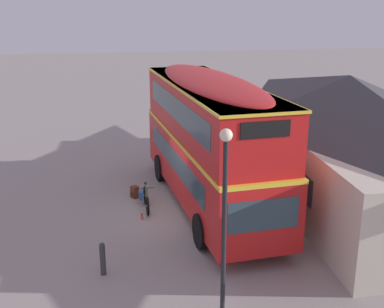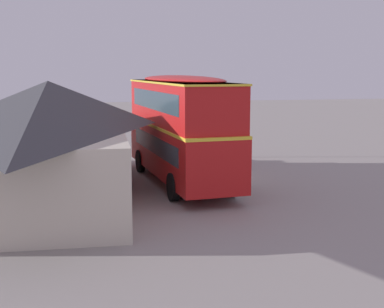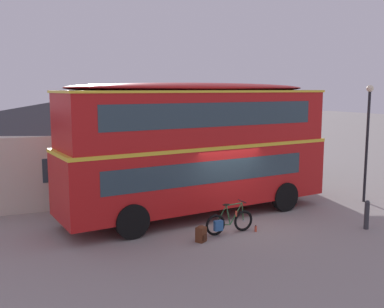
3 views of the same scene
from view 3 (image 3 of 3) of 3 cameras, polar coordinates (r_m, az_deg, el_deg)
ground_plane at (r=15.72m, az=5.04°, el=-8.66°), size 120.00×120.00×0.00m
double_decker_bus at (r=16.03m, az=0.82°, el=1.37°), size 10.21×3.34×4.79m
touring_bicycle at (r=14.44m, az=4.63°, el=-8.65°), size 1.71×0.46×1.01m
backpack_on_ground at (r=13.70m, az=1.16°, el=-10.07°), size 0.37×0.36×0.50m
water_bottle_red_squeeze at (r=14.82m, az=8.11°, el=-9.39°), size 0.08×0.08×0.21m
pub_building at (r=20.93m, az=-7.70°, el=2.10°), size 15.35×6.83×4.59m
street_lamp at (r=19.30m, az=21.44°, el=2.78°), size 0.28×0.28×4.73m
kerb_bollard at (r=15.89m, az=21.34°, el=-7.15°), size 0.16×0.16×0.97m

